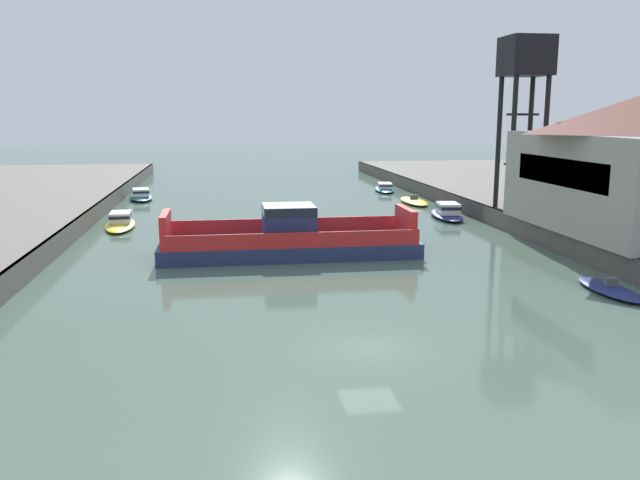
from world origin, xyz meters
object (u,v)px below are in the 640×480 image
(moored_boat_near_left, at_px, (447,212))
(moored_boat_mid_left, at_px, (385,188))
(chain_ferry, at_px, (289,239))
(moored_boat_near_right, at_px, (610,289))
(moored_boat_far_left, at_px, (141,195))
(moored_boat_mid_right, at_px, (121,221))
(moored_boat_far_right, at_px, (414,201))
(crane_tower, at_px, (525,70))

(moored_boat_near_left, distance_m, moored_boat_mid_left, 23.21)
(chain_ferry, distance_m, moored_boat_near_right, 21.94)
(moored_boat_mid_left, distance_m, moored_boat_far_left, 31.64)
(moored_boat_mid_right, relative_size, moored_boat_far_right, 1.11)
(moored_boat_far_left, bearing_deg, moored_boat_far_right, -14.53)
(moored_boat_near_left, distance_m, moored_boat_far_left, 37.26)
(chain_ferry, bearing_deg, moored_boat_far_right, 56.09)
(moored_boat_near_right, bearing_deg, moored_boat_mid_left, 90.77)
(moored_boat_mid_left, relative_size, moored_boat_mid_right, 0.96)
(moored_boat_near_left, distance_m, moored_boat_mid_right, 31.53)
(chain_ferry, relative_size, moored_boat_near_left, 2.23)
(chain_ferry, xyz_separation_m, moored_boat_far_left, (-14.61, 33.79, -0.61))
(chain_ferry, height_order, moored_boat_mid_right, chain_ferry)
(moored_boat_near_left, relative_size, crane_tower, 0.55)
(moored_boat_near_left, xyz_separation_m, crane_tower, (4.51, -6.07, 13.42))
(moored_boat_mid_left, height_order, moored_boat_far_right, moored_boat_mid_left)
(chain_ferry, bearing_deg, moored_boat_mid_right, 134.96)
(moored_boat_far_right, bearing_deg, moored_boat_near_left, -88.98)
(moored_boat_near_left, xyz_separation_m, moored_boat_mid_left, (-0.60, 23.20, -0.16))
(moored_boat_near_right, distance_m, crane_tower, 26.21)
(moored_boat_mid_left, bearing_deg, moored_boat_near_left, -88.52)
(moored_boat_far_left, bearing_deg, moored_boat_near_left, -30.89)
(moored_boat_mid_right, height_order, crane_tower, crane_tower)
(moored_boat_near_left, bearing_deg, moored_boat_far_right, 91.02)
(moored_boat_near_left, height_order, crane_tower, crane_tower)
(moored_boat_near_left, bearing_deg, moored_boat_mid_left, 91.48)
(moored_boat_mid_right, bearing_deg, moored_boat_near_right, -40.95)
(moored_boat_far_left, xyz_separation_m, crane_tower, (36.49, -25.20, 13.49))
(moored_boat_far_right, bearing_deg, moored_boat_near_right, -89.58)
(moored_boat_mid_right, relative_size, moored_boat_far_left, 1.07)
(moored_boat_mid_right, xyz_separation_m, moored_boat_far_right, (31.33, 11.37, -0.23))
(moored_boat_mid_left, xyz_separation_m, moored_boat_far_left, (-31.38, -4.07, 0.08))
(moored_boat_far_left, relative_size, moored_boat_far_right, 1.04)
(moored_boat_mid_left, bearing_deg, crane_tower, -80.10)
(chain_ferry, bearing_deg, moored_boat_mid_left, 66.11)
(chain_ferry, height_order, crane_tower, crane_tower)
(chain_ferry, height_order, moored_boat_near_right, chain_ferry)
(chain_ferry, distance_m, moored_boat_mid_right, 20.04)
(moored_boat_near_right, bearing_deg, moored_boat_far_right, 90.42)
(moored_boat_mid_left, height_order, moored_boat_mid_right, moored_boat_mid_right)
(moored_boat_mid_left, bearing_deg, moored_boat_mid_right, -142.55)
(moored_boat_near_right, height_order, moored_boat_mid_right, moored_boat_mid_right)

